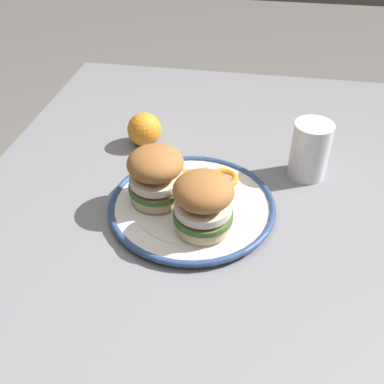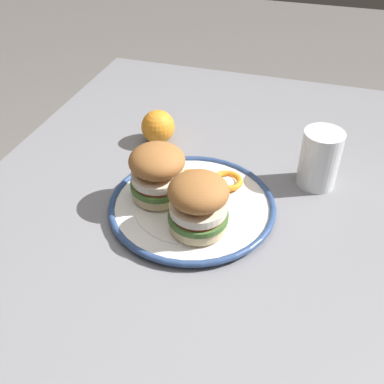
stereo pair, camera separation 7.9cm
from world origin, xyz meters
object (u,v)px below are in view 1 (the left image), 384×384
(dining_table, at_px, (207,262))
(drinking_glass, at_px, (309,153))
(dinner_plate, at_px, (192,205))
(sandwich_half_left, at_px, (203,202))
(whole_orange, at_px, (144,129))
(sandwich_half_right, at_px, (156,174))

(dining_table, height_order, drinking_glass, drinking_glass)
(dining_table, xyz_separation_m, dinner_plate, (-0.04, -0.03, 0.10))
(dining_table, xyz_separation_m, sandwich_half_left, (0.02, -0.01, 0.16))
(dinner_plate, bearing_deg, whole_orange, -145.29)
(dining_table, distance_m, sandwich_half_left, 0.16)
(sandwich_half_left, height_order, sandwich_half_right, same)
(sandwich_half_left, bearing_deg, dining_table, 163.76)
(dining_table, relative_size, whole_orange, 17.77)
(sandwich_half_left, xyz_separation_m, sandwich_half_right, (-0.06, -0.09, 0.00))
(drinking_glass, bearing_deg, whole_orange, -98.97)
(drinking_glass, height_order, whole_orange, drinking_glass)
(dining_table, height_order, sandwich_half_right, sandwich_half_right)
(sandwich_half_right, xyz_separation_m, drinking_glass, (-0.14, 0.27, -0.02))
(dinner_plate, bearing_deg, dining_table, 42.36)
(whole_orange, bearing_deg, drinking_glass, 81.03)
(sandwich_half_left, bearing_deg, sandwich_half_right, -123.19)
(sandwich_half_left, relative_size, sandwich_half_right, 0.98)
(whole_orange, bearing_deg, dinner_plate, 34.71)
(drinking_glass, bearing_deg, dining_table, -43.12)
(sandwich_half_right, distance_m, drinking_glass, 0.31)
(dinner_plate, height_order, sandwich_half_left, sandwich_half_left)
(sandwich_half_right, bearing_deg, dinner_plate, 87.45)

